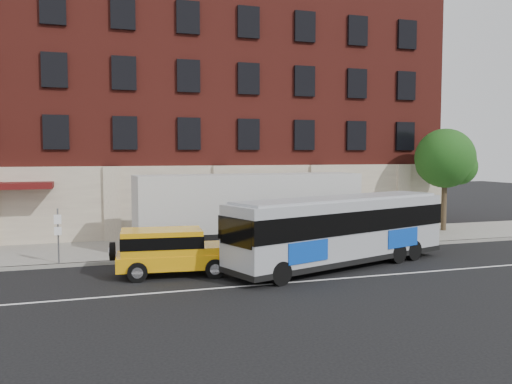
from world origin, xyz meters
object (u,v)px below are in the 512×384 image
object	(u,v)px
sign_pole	(58,233)
shipping_container	(250,212)
street_tree	(446,161)
city_bus	(341,228)
yellow_suv	(169,249)

from	to	relation	value
sign_pole	shipping_container	distance (m)	9.14
street_tree	shipping_container	bearing A→B (deg)	-171.68
city_bus	yellow_suv	xyz separation A→B (m)	(-7.23, 0.58, -0.59)
sign_pole	city_bus	xyz separation A→B (m)	(11.51, -3.63, 0.20)
sign_pole	city_bus	world-z (taller)	city_bus
street_tree	city_bus	size ratio (longest dim) A/B	0.56
sign_pole	shipping_container	xyz separation A→B (m)	(9.02, 1.43, 0.43)
city_bus	shipping_container	distance (m)	5.64
shipping_container	street_tree	bearing A→B (deg)	8.32
sign_pole	street_tree	xyz separation A→B (m)	(22.04, 3.34, 2.96)
sign_pole	yellow_suv	xyz separation A→B (m)	(4.28, -3.04, -0.39)
shipping_container	sign_pole	bearing A→B (deg)	-170.97
sign_pole	shipping_container	size ratio (longest dim) A/B	0.22
street_tree	city_bus	xyz separation A→B (m)	(-10.53, -6.96, -2.76)
sign_pole	shipping_container	world-z (taller)	shipping_container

